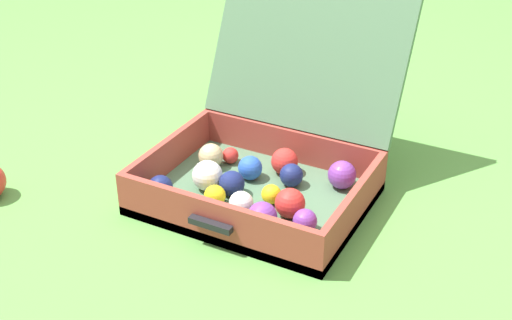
# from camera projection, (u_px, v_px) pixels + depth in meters

# --- Properties ---
(ground_plane) EXTENTS (16.00, 16.00, 0.00)m
(ground_plane) POSITION_uv_depth(u_px,v_px,m) (259.00, 222.00, 1.70)
(ground_plane) COLOR #569342
(open_suitcase) EXTENTS (0.55, 0.64, 0.51)m
(open_suitcase) POSITION_uv_depth(u_px,v_px,m) (269.00, 153.00, 1.79)
(open_suitcase) COLOR #4C7051
(open_suitcase) RESTS_ON ground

